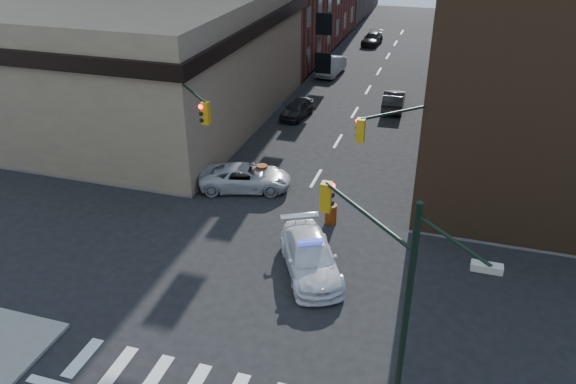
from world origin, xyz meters
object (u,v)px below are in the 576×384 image
Objects in this scene: pickup at (245,177)px; barrel_bank at (262,174)px; barrel_road at (331,214)px; parked_car_wfar at (331,66)px; parked_car_wnear at (297,108)px; police_car at (310,257)px; pedestrian_a at (201,165)px; parked_car_enear at (394,100)px; barricade_nw_a at (189,168)px; pedestrian_b at (156,170)px.

pickup is 1.19m from barrel_bank.
parked_car_wfar is at bearing 103.19° from barrel_road.
parked_car_wnear reaches higher than barrel_bank.
police_car is 3.39× the size of pedestrian_a.
barrel_bank is (-5.64, -15.21, -0.17)m from parked_car_enear.
barrel_road is 9.78m from barricade_nw_a.
pickup is 4.60× the size of barrel_bank.
barricade_nw_a is at bearing -93.70° from parked_car_wfar.
barricade_nw_a is (-0.87, 0.14, -0.35)m from pedestrian_a.
pedestrian_b reaches higher than barrel_road.
pedestrian_a is at bearing -0.41° from pedestrian_b.
parked_car_enear is 18.70m from barricade_nw_a.
police_car is 4.50× the size of barricade_nw_a.
barrel_bank is (1.13, -11.25, -0.11)m from parked_car_wnear.
pedestrian_a is at bearing -94.47° from parked_car_wnear.
parked_car_wfar is (-0.14, 11.89, 0.12)m from parked_car_wnear.
pickup is at bearing 103.42° from police_car.
pedestrian_b is 1.39× the size of barricade_nw_a.
parked_car_wfar is 2.91× the size of pedestrian_b.
pickup is at bearing -124.58° from barrel_bank.
parked_car_wfar reaches higher than barrel_road.
parked_car_enear reaches higher than parked_car_wnear.
barrel_road is 0.94× the size of barrel_bank.
parked_car_enear is 20.74m from pedestrian_b.
parked_car_enear is at bearing 37.57° from parked_car_wnear.
parked_car_wfar is at bearing 97.93° from parked_car_wnear.
pickup is at bearing -84.57° from parked_car_wfar.
pickup is at bearing -80.58° from parked_car_wnear.
parked_car_wnear is at bearing 80.83° from barricade_nw_a.
barrel_bank is (3.60, 0.66, -0.38)m from pedestrian_a.
pedestrian_b reaches higher than parked_car_enear.
barrel_bank reaches higher than barricade_nw_a.
parked_car_enear is at bearing 69.65° from barrel_bank.
pedestrian_b is (-4.61, -13.37, 0.31)m from parked_car_wnear.
pickup reaches higher than parked_car_wnear.
pedestrian_a reaches higher than parked_car_wfar.
pickup is 2.96m from pedestrian_a.
police_car reaches higher than barricade_nw_a.
parked_car_enear is at bearing -37.85° from pickup.
pedestrian_a is 1.33× the size of barricade_nw_a.
pedestrian_a is at bearing -91.59° from parked_car_wfar.
barrel_bank is at bearing -82.86° from parked_car_wfar.
parked_car_enear is 18.49m from barrel_road.
parked_car_enear is 16.23m from barrel_bank.
barrel_bank is (-4.92, 3.27, 0.04)m from barrel_road.
pedestrian_b is at bearing 173.83° from barrel_road.
pedestrian_b reaches higher than barricade_nw_a.
pedestrian_b is (-5.08, -1.15, 0.25)m from pickup.
parked_car_wfar is 27.12m from barrel_road.
parked_car_wfar is (-6.27, 30.80, 0.01)m from police_car.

